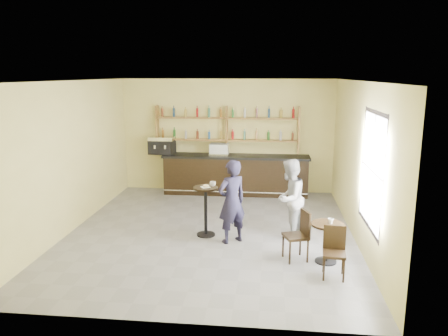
# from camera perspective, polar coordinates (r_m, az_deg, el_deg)

# --- Properties ---
(floor) EXTENTS (7.00, 7.00, 0.00)m
(floor) POSITION_cam_1_polar(r_m,az_deg,el_deg) (9.48, -1.74, -8.41)
(floor) COLOR slate
(floor) RESTS_ON ground
(ceiling) EXTENTS (7.00, 7.00, 0.00)m
(ceiling) POSITION_cam_1_polar(r_m,az_deg,el_deg) (8.87, -1.88, 11.32)
(ceiling) COLOR white
(ceiling) RESTS_ON wall_back
(wall_back) EXTENTS (7.00, 0.00, 7.00)m
(wall_back) POSITION_cam_1_polar(r_m,az_deg,el_deg) (12.47, 0.42, 4.22)
(wall_back) COLOR #EBDF85
(wall_back) RESTS_ON floor
(wall_front) EXTENTS (7.00, 0.00, 7.00)m
(wall_front) POSITION_cam_1_polar(r_m,az_deg,el_deg) (5.70, -6.70, -5.65)
(wall_front) COLOR #EBDF85
(wall_front) RESTS_ON floor
(wall_left) EXTENTS (0.00, 7.00, 7.00)m
(wall_left) POSITION_cam_1_polar(r_m,az_deg,el_deg) (9.91, -19.27, 1.42)
(wall_left) COLOR #EBDF85
(wall_left) RESTS_ON floor
(wall_right) EXTENTS (0.00, 7.00, 7.00)m
(wall_right) POSITION_cam_1_polar(r_m,az_deg,el_deg) (9.13, 17.19, 0.69)
(wall_right) COLOR #EBDF85
(wall_right) RESTS_ON floor
(window_pane) EXTENTS (0.00, 2.00, 2.00)m
(window_pane) POSITION_cam_1_polar(r_m,az_deg,el_deg) (7.96, 18.79, -0.33)
(window_pane) COLOR white
(window_pane) RESTS_ON wall_right
(window_frame) EXTENTS (0.04, 1.70, 2.10)m
(window_frame) POSITION_cam_1_polar(r_m,az_deg,el_deg) (7.95, 18.75, -0.33)
(window_frame) COLOR black
(window_frame) RESTS_ON wall_right
(shelf_unit) EXTENTS (4.00, 0.26, 1.40)m
(shelf_unit) POSITION_cam_1_polar(r_m,az_deg,el_deg) (12.31, 0.36, 5.10)
(shelf_unit) COLOR brown
(shelf_unit) RESTS_ON wall_back
(liquor_bottles) EXTENTS (3.68, 0.10, 1.00)m
(liquor_bottles) POSITION_cam_1_polar(r_m,az_deg,el_deg) (12.29, 0.36, 5.89)
(liquor_bottles) COLOR #8C5919
(liquor_bottles) RESTS_ON shelf_unit
(bar_counter) EXTENTS (4.09, 0.80, 1.11)m
(bar_counter) POSITION_cam_1_polar(r_m,az_deg,el_deg) (12.29, 1.54, -0.87)
(bar_counter) COLOR black
(bar_counter) RESTS_ON floor
(espresso_machine) EXTENTS (0.74, 0.53, 0.49)m
(espresso_machine) POSITION_cam_1_polar(r_m,az_deg,el_deg) (12.48, -8.10, 2.95)
(espresso_machine) COLOR black
(espresso_machine) RESTS_ON bar_counter
(pastry_case) EXTENTS (0.57, 0.47, 0.32)m
(pastry_case) POSITION_cam_1_polar(r_m,az_deg,el_deg) (12.20, -0.61, 2.45)
(pastry_case) COLOR silver
(pastry_case) RESTS_ON bar_counter
(pedestal_table) EXTENTS (0.65, 0.65, 1.05)m
(pedestal_table) POSITION_cam_1_polar(r_m,az_deg,el_deg) (9.16, -2.40, -5.68)
(pedestal_table) COLOR black
(pedestal_table) RESTS_ON floor
(napkin) EXTENTS (0.24, 0.24, 0.00)m
(napkin) POSITION_cam_1_polar(r_m,az_deg,el_deg) (9.01, -2.43, -2.50)
(napkin) COLOR white
(napkin) RESTS_ON pedestal_table
(donut) EXTENTS (0.13, 0.13, 0.05)m
(donut) POSITION_cam_1_polar(r_m,az_deg,el_deg) (9.00, -2.38, -2.36)
(donut) COLOR gold
(donut) RESTS_ON napkin
(cup_pedestal) EXTENTS (0.15, 0.15, 0.10)m
(cup_pedestal) POSITION_cam_1_polar(r_m,az_deg,el_deg) (9.08, -1.47, -2.07)
(cup_pedestal) COLOR white
(cup_pedestal) RESTS_ON pedestal_table
(man_main) EXTENTS (0.74, 0.69, 1.70)m
(man_main) POSITION_cam_1_polar(r_m,az_deg,el_deg) (8.70, 1.02, -4.41)
(man_main) COLOR black
(man_main) RESTS_ON floor
(cafe_table) EXTENTS (0.59, 0.59, 0.74)m
(cafe_table) POSITION_cam_1_polar(r_m,az_deg,el_deg) (8.15, 13.25, -9.50)
(cafe_table) COLOR black
(cafe_table) RESTS_ON floor
(cup_cafe) EXTENTS (0.11, 0.11, 0.09)m
(cup_cafe) POSITION_cam_1_polar(r_m,az_deg,el_deg) (8.02, 13.75, -6.75)
(cup_cafe) COLOR white
(cup_cafe) RESTS_ON cafe_table
(chair_west) EXTENTS (0.51, 0.51, 0.93)m
(chair_west) POSITION_cam_1_polar(r_m,az_deg,el_deg) (8.11, 9.34, -8.71)
(chair_west) COLOR black
(chair_west) RESTS_ON floor
(chair_south) EXTENTS (0.41, 0.41, 0.86)m
(chair_south) POSITION_cam_1_polar(r_m,az_deg,el_deg) (7.58, 14.20, -10.74)
(chair_south) COLOR black
(chair_south) RESTS_ON floor
(patron_second) EXTENTS (0.92, 0.99, 1.64)m
(patron_second) POSITION_cam_1_polar(r_m,az_deg,el_deg) (9.14, 8.53, -3.92)
(patron_second) COLOR #9E9FA3
(patron_second) RESTS_ON floor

